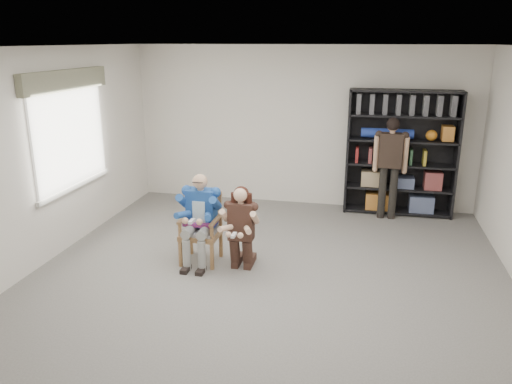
% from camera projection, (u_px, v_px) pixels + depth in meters
% --- Properties ---
extents(room_shell, '(6.00, 7.00, 2.80)m').
position_uv_depth(room_shell, '(262.00, 178.00, 5.52)').
color(room_shell, white).
rests_on(room_shell, ground).
extents(floor, '(6.00, 7.00, 0.01)m').
position_uv_depth(floor, '(262.00, 292.00, 5.93)').
color(floor, slate).
rests_on(floor, ground).
extents(window_left, '(0.16, 2.00, 1.75)m').
position_uv_depth(window_left, '(71.00, 132.00, 6.99)').
color(window_left, white).
rests_on(window_left, room_shell).
extents(armchair, '(0.55, 0.53, 0.94)m').
position_uv_depth(armchair, '(200.00, 229.00, 6.61)').
color(armchair, '#8F5D35').
rests_on(armchair, floor).
extents(seated_man, '(0.53, 0.73, 1.22)m').
position_uv_depth(seated_man, '(200.00, 219.00, 6.57)').
color(seated_man, navy).
rests_on(seated_man, floor).
extents(kneeling_woman, '(0.47, 0.75, 1.12)m').
position_uv_depth(kneeling_woman, '(241.00, 229.00, 6.35)').
color(kneeling_woman, '#322116').
rests_on(kneeling_woman, floor).
extents(bookshelf, '(1.80, 0.38, 2.10)m').
position_uv_depth(bookshelf, '(401.00, 153.00, 8.34)').
color(bookshelf, black).
rests_on(bookshelf, floor).
extents(standing_man, '(0.54, 0.33, 1.69)m').
position_uv_depth(standing_man, '(389.00, 169.00, 8.16)').
color(standing_man, black).
rests_on(standing_man, floor).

